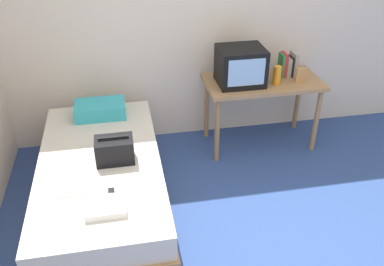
% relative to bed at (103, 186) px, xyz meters
% --- Properties ---
extents(ground_plane, '(8.00, 8.00, 0.00)m').
position_rel_bed_xyz_m(ground_plane, '(1.04, -0.80, -0.26)').
color(ground_plane, '#2D4784').
extents(wall_back, '(5.20, 0.10, 2.60)m').
position_rel_bed_xyz_m(wall_back, '(1.04, 1.20, 1.04)').
color(wall_back, beige).
rests_on(wall_back, ground).
extents(bed, '(1.00, 2.00, 0.52)m').
position_rel_bed_xyz_m(bed, '(0.00, 0.00, 0.00)').
color(bed, '#9E754C').
rests_on(bed, ground).
extents(desk, '(1.16, 0.60, 0.73)m').
position_rel_bed_xyz_m(desk, '(1.64, 0.79, 0.38)').
color(desk, '#9E754C').
rests_on(desk, ground).
extents(tv, '(0.44, 0.39, 0.36)m').
position_rel_bed_xyz_m(tv, '(1.39, 0.77, 0.66)').
color(tv, black).
rests_on(tv, desk).
extents(water_bottle, '(0.08, 0.08, 0.19)m').
position_rel_bed_xyz_m(water_bottle, '(1.73, 0.68, 0.57)').
color(water_bottle, orange).
rests_on(water_bottle, desk).
extents(book_row, '(0.16, 0.17, 0.24)m').
position_rel_bed_xyz_m(book_row, '(1.91, 0.87, 0.59)').
color(book_row, '#337F47').
rests_on(book_row, desk).
extents(picture_frame, '(0.11, 0.02, 0.15)m').
position_rel_bed_xyz_m(picture_frame, '(1.98, 0.68, 0.55)').
color(picture_frame, '#B27F4C').
rests_on(picture_frame, desk).
extents(pillow, '(0.47, 0.29, 0.14)m').
position_rel_bed_xyz_m(pillow, '(0.02, 0.74, 0.33)').
color(pillow, '#33A8B7').
rests_on(pillow, bed).
extents(handbag, '(0.30, 0.20, 0.23)m').
position_rel_bed_xyz_m(handbag, '(0.13, -0.04, 0.37)').
color(handbag, black).
rests_on(handbag, bed).
extents(magazine, '(0.21, 0.29, 0.01)m').
position_rel_bed_xyz_m(magazine, '(-0.20, -0.29, 0.27)').
color(magazine, white).
rests_on(magazine, bed).
extents(remote_dark, '(0.04, 0.16, 0.02)m').
position_rel_bed_xyz_m(remote_dark, '(0.09, -0.49, 0.28)').
color(remote_dark, black).
rests_on(remote_dark, bed).
extents(folded_towel, '(0.28, 0.22, 0.05)m').
position_rel_bed_xyz_m(folded_towel, '(0.05, -0.62, 0.29)').
color(folded_towel, white).
rests_on(folded_towel, bed).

